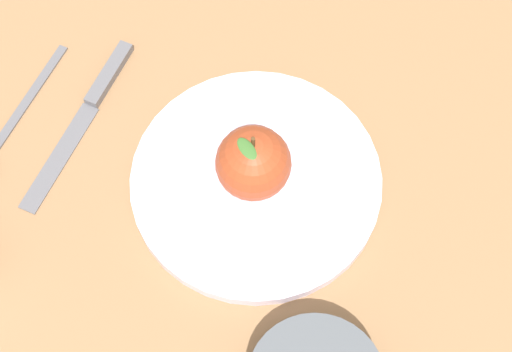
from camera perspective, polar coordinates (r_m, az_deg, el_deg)
ground_plane at (r=0.75m, az=-3.19°, el=0.32°), size 2.40×2.40×0.00m
dinner_plate at (r=0.73m, az=0.00°, el=-0.38°), size 0.24×0.24×0.01m
apple at (r=0.69m, az=-0.20°, el=0.95°), size 0.07×0.07×0.08m
knife at (r=0.79m, az=-12.17°, el=4.88°), size 0.20×0.05×0.01m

